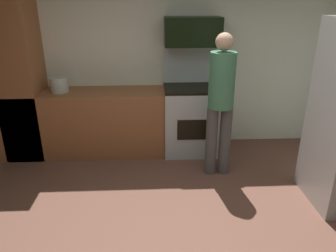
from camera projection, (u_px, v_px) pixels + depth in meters
ground_plane at (167, 247)px, 2.87m from camera, size 5.20×4.80×0.02m
wall_back at (159, 57)px, 4.55m from camera, size 5.20×0.12×2.60m
lower_cabinet_run at (97, 122)px, 4.49m from camera, size 2.40×0.60×0.90m
cabinet_column at (17, 82)px, 4.22m from camera, size 0.60×0.60×2.10m
oven_range at (191, 117)px, 4.52m from camera, size 0.76×0.65×1.49m
microwave at (193, 32)px, 4.17m from camera, size 0.74×0.38×0.37m
person_cook at (221, 99)px, 3.73m from camera, size 0.31×0.30×1.73m
stock_pot at (59, 85)px, 4.27m from camera, size 0.24×0.24×0.20m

